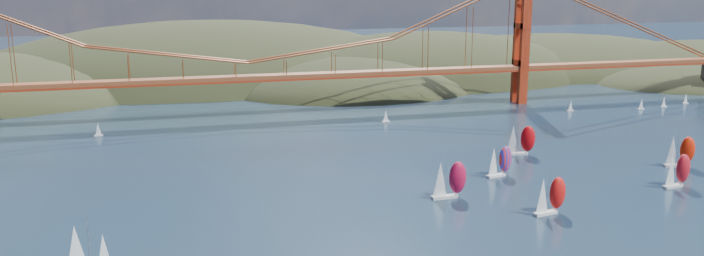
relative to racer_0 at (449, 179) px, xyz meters
name	(u,v)px	position (x,y,z in m)	size (l,w,h in m)	color
headlands	(310,100)	(7.91, 214.67, -17.54)	(725.00, 225.00, 96.00)	black
bridge	(242,37)	(-38.79, 116.38, 27.15)	(552.00, 12.00, 55.00)	brown
racer_0	(449,179)	(0.00, 0.00, 0.00)	(9.39, 3.88, 10.76)	white
racer_1	(550,195)	(18.61, -17.41, -0.29)	(9.03, 4.66, 10.14)	white
racer_2	(677,170)	(62.99, -7.31, -0.30)	(9.01, 4.61, 10.12)	silver
racer_3	(520,139)	(38.87, 34.24, -0.04)	(9.51, 5.03, 10.67)	white
racer_4	(680,151)	(77.87, 9.39, -0.17)	(9.25, 4.73, 10.40)	silver
racer_rwb	(499,161)	(21.46, 14.24, -0.50)	(8.65, 4.95, 9.69)	white
distant_boat_3	(98,130)	(-92.77, 96.27, -2.68)	(3.00, 2.00, 4.70)	silver
distant_boat_4	(571,106)	(94.18, 92.53, -2.68)	(3.00, 2.00, 4.70)	silver
distant_boat_5	(641,104)	(125.20, 87.97, -2.68)	(3.00, 2.00, 4.70)	silver
distant_boat_6	(664,102)	(137.97, 89.82, -2.68)	(3.00, 2.00, 4.70)	silver
distant_boat_7	(686,98)	(153.00, 94.33, -2.68)	(3.00, 2.00, 4.70)	silver
distant_boat_8	(386,116)	(12.90, 92.19, -2.68)	(3.00, 2.00, 4.70)	silver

